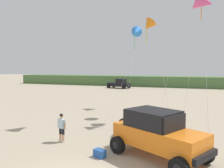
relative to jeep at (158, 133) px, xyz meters
name	(u,v)px	position (x,y,z in m)	size (l,w,h in m)	color
dune_ridge	(201,82)	(3.09, 42.42, -0.05)	(90.00, 7.42, 2.31)	#4C703D
jeep	(158,133)	(0.00, 0.00, 0.00)	(4.99, 4.15, 2.26)	orange
person_watching	(62,126)	(-5.51, 0.40, -0.26)	(0.61, 0.37, 1.67)	tan
cooler_box	(100,153)	(-2.60, -0.90, -1.01)	(0.56, 0.36, 0.38)	#23519E
distant_pickup	(119,84)	(-13.04, 34.09, -0.26)	(4.91, 3.32, 1.98)	black
kite_purple_stunt	(204,2)	(2.06, 5.64, 7.36)	(1.58, 4.34, 9.39)	#E04C93
kite_blue_swept	(136,32)	(-4.23, 12.63, 6.75)	(1.31, 6.65, 8.65)	blue
kite_yellow_diamond	(148,25)	(-2.22, 8.99, 6.70)	(2.92, 6.28, 8.55)	orange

